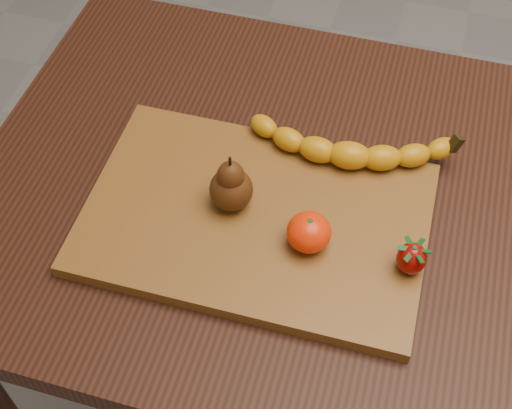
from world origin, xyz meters
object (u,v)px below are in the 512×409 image
(table, at_px, (322,240))
(cutting_board, at_px, (256,218))
(pear, at_px, (231,182))
(mandarin, at_px, (309,232))

(table, bearing_deg, cutting_board, -142.01)
(pear, bearing_deg, cutting_board, -13.24)
(mandarin, bearing_deg, table, 85.58)
(table, height_order, pear, pear)
(pear, bearing_deg, table, 25.43)
(cutting_board, relative_size, mandarin, 7.92)
(table, height_order, mandarin, mandarin)
(cutting_board, bearing_deg, mandarin, -20.04)
(cutting_board, height_order, mandarin, mandarin)
(pear, relative_size, mandarin, 1.58)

